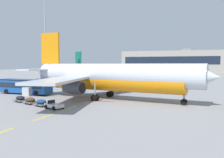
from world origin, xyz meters
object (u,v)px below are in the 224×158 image
object	(u,v)px
uld_cargo_container	(28,91)
apron_light_mast_near	(45,28)
fuel_service_truck	(57,80)
baggage_train	(36,101)
airliner_mid_left	(64,70)
apron_shuttle_bus	(25,85)
airliner_foreground	(110,77)

from	to	relation	value
uld_cargo_container	apron_light_mast_near	distance (m)	39.82
fuel_service_truck	baggage_train	bearing A→B (deg)	-63.13
uld_cargo_container	baggage_train	bearing A→B (deg)	-45.87
airliner_mid_left	baggage_train	distance (m)	70.67
airliner_mid_left	fuel_service_truck	size ratio (longest dim) A/B	4.19
airliner_mid_left	fuel_service_truck	distance (m)	39.73
apron_shuttle_bus	fuel_service_truck	xyz separation A→B (m)	(-3.67, 17.55, -0.10)
baggage_train	airliner_mid_left	bearing A→B (deg)	117.55
apron_shuttle_bus	airliner_mid_left	bearing A→B (deg)	113.04
apron_shuttle_bus	baggage_train	distance (m)	14.44
fuel_service_truck	uld_cargo_container	size ratio (longest dim) A/B	4.29
apron_shuttle_bus	apron_light_mast_near	size ratio (longest dim) A/B	0.40
apron_shuttle_bus	fuel_service_truck	distance (m)	17.93
airliner_mid_left	uld_cargo_container	world-z (taller)	airliner_mid_left
airliner_foreground	fuel_service_truck	size ratio (longest dim) A/B	4.92
apron_light_mast_near	airliner_mid_left	bearing A→B (deg)	106.37
apron_shuttle_bus	apron_light_mast_near	bearing A→B (deg)	117.86
fuel_service_truck	apron_light_mast_near	size ratio (longest dim) A/B	0.23
fuel_service_truck	apron_light_mast_near	bearing A→B (deg)	135.04
airliner_foreground	uld_cargo_container	distance (m)	17.02
airliner_mid_left	fuel_service_truck	bearing A→B (deg)	-61.91
apron_shuttle_bus	apron_light_mast_near	world-z (taller)	apron_light_mast_near
airliner_foreground	fuel_service_truck	bearing A→B (deg)	140.43
fuel_service_truck	apron_shuttle_bus	bearing A→B (deg)	-78.20
fuel_service_truck	airliner_mid_left	bearing A→B (deg)	118.09
airliner_foreground	baggage_train	xyz separation A→B (m)	(-8.56, -8.96, -3.42)
fuel_service_truck	baggage_train	xyz separation A→B (m)	(13.98, -27.59, -1.11)
apron_shuttle_bus	baggage_train	world-z (taller)	apron_shuttle_bus
airliner_mid_left	apron_light_mast_near	bearing A→B (deg)	-73.63
apron_light_mast_near	airliner_foreground	bearing A→B (deg)	-41.54
airliner_foreground	apron_light_mast_near	bearing A→B (deg)	138.46
airliner_foreground	baggage_train	size ratio (longest dim) A/B	3.07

